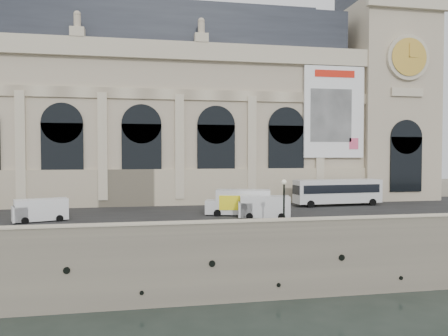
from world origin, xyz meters
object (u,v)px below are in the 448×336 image
object	(u,v)px
lamp_right	(284,204)
bus_right	(338,191)
van_c	(262,207)
box_truck	(239,203)
van_b	(38,210)

from	to	relation	value
lamp_right	bus_right	bearing A→B (deg)	51.04
van_c	lamp_right	distance (m)	6.80
box_truck	bus_right	bearing A→B (deg)	22.99
box_truck	lamp_right	world-z (taller)	lamp_right
van_b	box_truck	distance (m)	21.60
box_truck	van_c	bearing A→B (deg)	-55.90
box_truck	lamp_right	bearing A→B (deg)	-76.99
bus_right	box_truck	distance (m)	16.29
van_b	lamp_right	xyz separation A→B (m)	(23.77, -8.67, 1.12)
bus_right	van_c	bearing A→B (deg)	-145.17
bus_right	lamp_right	xyz separation A→B (m)	(-12.80, -15.83, 0.34)
box_truck	van_b	bearing A→B (deg)	-177.86
van_b	lamp_right	world-z (taller)	lamp_right
bus_right	van_c	world-z (taller)	bus_right
van_b	van_c	world-z (taller)	van_c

